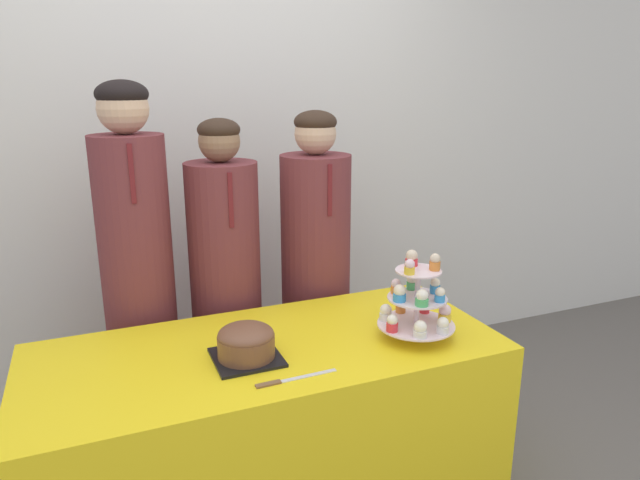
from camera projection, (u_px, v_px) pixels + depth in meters
wall_back at (196, 134)px, 2.85m from camera, size 9.00×0.06×2.70m
table at (271, 435)px, 2.09m from camera, size 1.64×0.71×0.71m
round_cake at (246, 342)px, 1.89m from camera, size 0.22×0.22×0.12m
cake_knife at (283, 381)px, 1.76m from camera, size 0.27×0.03×0.01m
cupcake_stand at (417, 302)px, 2.03m from camera, size 0.28×0.28×0.32m
student_0 at (140, 290)px, 2.34m from camera, size 0.29×0.29×1.61m
student_1 at (227, 298)px, 2.50m from camera, size 0.30×0.31×1.46m
student_2 at (316, 283)px, 2.65m from camera, size 0.32×0.32×1.49m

